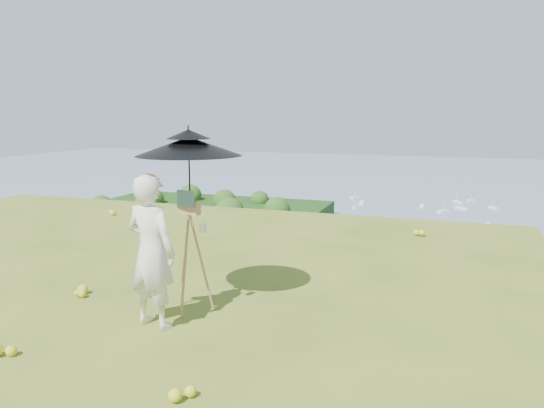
% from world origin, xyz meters
% --- Properties ---
extents(ground, '(14.00, 14.00, 0.00)m').
position_xyz_m(ground, '(0.00, 0.00, 0.00)').
color(ground, '#51681D').
rests_on(ground, ground).
extents(shoreline_tier, '(170.00, 28.00, 8.00)m').
position_xyz_m(shoreline_tier, '(0.00, 75.00, -36.00)').
color(shoreline_tier, slate).
rests_on(shoreline_tier, bay_water).
extents(bay_water, '(700.00, 700.00, 0.00)m').
position_xyz_m(bay_water, '(0.00, 240.00, -34.00)').
color(bay_water, slate).
rests_on(bay_water, ground).
extents(peninsula, '(90.00, 60.00, 12.00)m').
position_xyz_m(peninsula, '(-75.00, 155.00, -29.00)').
color(peninsula, '#153A0F').
rests_on(peninsula, bay_water).
extents(slope_trees, '(110.00, 50.00, 6.00)m').
position_xyz_m(slope_trees, '(0.00, 35.00, -15.00)').
color(slope_trees, '#285118').
rests_on(slope_trees, forest_slope).
extents(harbor_town, '(110.00, 22.00, 5.00)m').
position_xyz_m(harbor_town, '(0.00, 75.00, -29.50)').
color(harbor_town, silver).
rests_on(harbor_town, shoreline_tier).
extents(moored_boats, '(140.00, 140.00, 0.70)m').
position_xyz_m(moored_boats, '(-12.50, 161.00, -33.65)').
color(moored_boats, white).
rests_on(moored_boats, bay_water).
extents(wildflowers, '(10.00, 10.50, 0.12)m').
position_xyz_m(wildflowers, '(0.00, 0.25, 0.06)').
color(wildflowers, gold).
rests_on(wildflowers, ground).
extents(painter, '(0.71, 0.53, 1.76)m').
position_xyz_m(painter, '(2.05, -0.43, 0.88)').
color(painter, white).
rests_on(painter, ground).
extents(field_easel, '(0.66, 0.66, 1.52)m').
position_xyz_m(field_easel, '(2.23, 0.15, 0.76)').
color(field_easel, '#A36D44').
rests_on(field_easel, ground).
extents(sun_umbrella, '(1.37, 1.37, 1.04)m').
position_xyz_m(sun_umbrella, '(2.23, 0.18, 1.76)').
color(sun_umbrella, black).
rests_on(sun_umbrella, field_easel).
extents(painter_cap, '(0.22, 0.26, 0.10)m').
position_xyz_m(painter_cap, '(2.05, -0.43, 1.71)').
color(painter_cap, '#D57575').
rests_on(painter_cap, painter).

